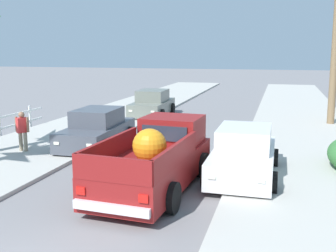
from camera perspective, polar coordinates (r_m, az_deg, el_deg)
The scene contains 9 objects.
sidewalk_left at distance 19.19m, azimuth -13.39°, elevation -0.91°, with size 4.88×60.00×0.12m, color #B2AFA8.
sidewalk_right at distance 16.90m, azimuth 18.96°, elevation -2.75°, with size 4.88×60.00×0.12m, color #B2AFA8.
curb_left at distance 18.72m, azimuth -10.60°, elevation -1.12°, with size 0.16×60.00×0.10m, color silver.
curb_right at distance 16.86m, azimuth 15.44°, elevation -2.62°, with size 0.16×60.00×0.10m, color silver.
pickup_truck at distance 11.28m, azimuth -1.57°, elevation -4.73°, with size 2.45×5.32×1.87m.
car_left_near at distance 16.22m, azimuth -9.91°, elevation -0.51°, with size 2.14×4.31×1.54m.
car_right_near at distance 23.62m, azimuth -2.22°, elevation 3.09°, with size 2.14×4.31×1.54m.
car_left_mid at distance 12.41m, azimuth 10.60°, elevation -3.95°, with size 2.03×4.26×1.54m.
pedestrian at distance 15.83m, azimuth -19.80°, elevation -0.51°, with size 0.57×0.44×1.59m.
Camera 1 is at (4.02, -4.44, 3.78)m, focal length 43.33 mm.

